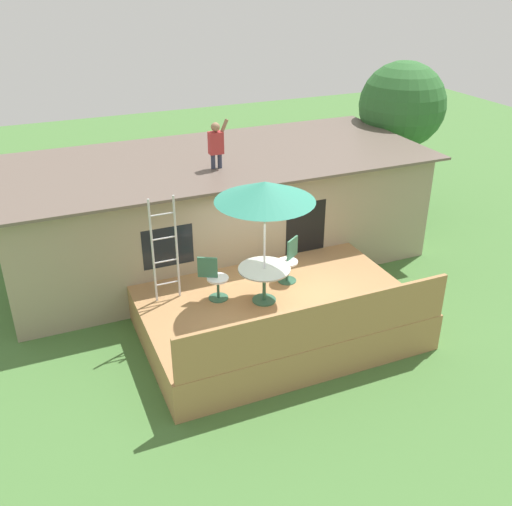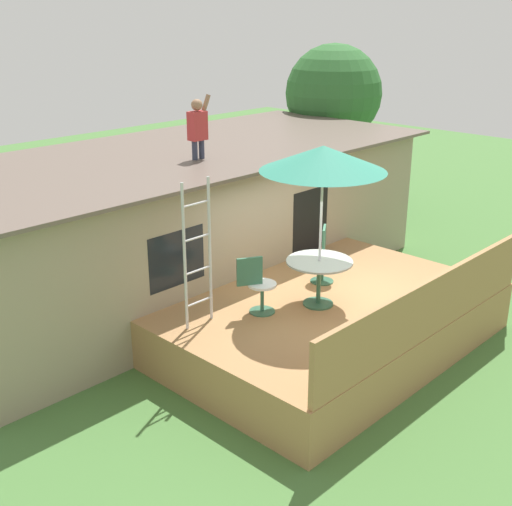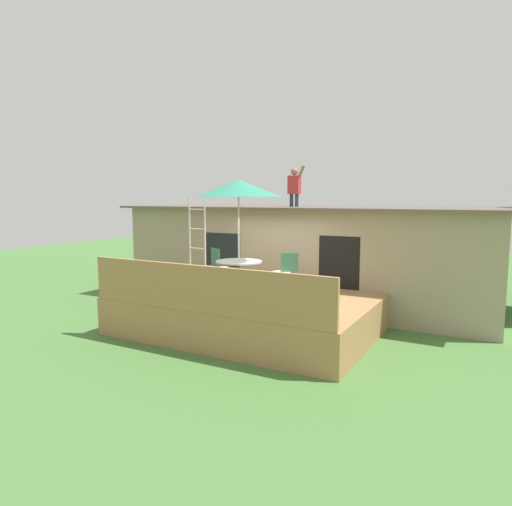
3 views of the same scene
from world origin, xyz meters
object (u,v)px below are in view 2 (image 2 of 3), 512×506
patio_table (319,270)px  step_ladder (198,254)px  backyard_tree (334,94)px  patio_umbrella (323,159)px  patio_chair_left (258,285)px  person_figure (198,125)px  patio_chair_right (323,255)px

patio_table → step_ladder: bearing=154.1°
step_ladder → backyard_tree: bearing=25.8°
patio_table → patio_umbrella: size_ratio=0.41×
patio_table → patio_chair_left: size_ratio=1.13×
patio_umbrella → person_figure: person_figure is taller
person_figure → backyard_tree: 6.75m
patio_table → patio_umbrella: (0.00, 0.00, 1.76)m
person_figure → step_ladder: bearing=-132.3°
patio_umbrella → person_figure: size_ratio=2.29×
patio_chair_left → person_figure: bearing=96.9°
patio_umbrella → person_figure: (0.07, 2.85, 0.17)m
patio_umbrella → patio_chair_left: (-0.88, 0.48, -1.89)m
patio_table → patio_chair_right: patio_chair_right is taller
patio_umbrella → backyard_tree: 8.12m
person_figure → backyard_tree: (6.45, 2.00, -0.18)m
patio_table → person_figure: person_figure is taller
patio_umbrella → patio_chair_left: patio_umbrella is taller
patio_chair_left → step_ladder: bearing=-174.0°
step_ladder → patio_chair_left: step_ladder is taller
step_ladder → person_figure: size_ratio=1.98×
patio_umbrella → backyard_tree: (6.51, 4.84, -0.02)m
person_figure → backyard_tree: size_ratio=0.25×
patio_umbrella → step_ladder: bearing=154.1°
step_ladder → patio_chair_right: bearing=-5.9°
patio_chair_right → person_figure: bearing=-106.3°
step_ladder → person_figure: person_figure is taller
patio_umbrella → patio_chair_right: bearing=35.0°
patio_umbrella → patio_chair_left: 2.14m
patio_umbrella → patio_chair_left: size_ratio=2.76×
patio_chair_right → backyard_tree: 7.34m
person_figure → backyard_tree: bearing=17.2°
step_ladder → patio_chair_left: 1.14m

